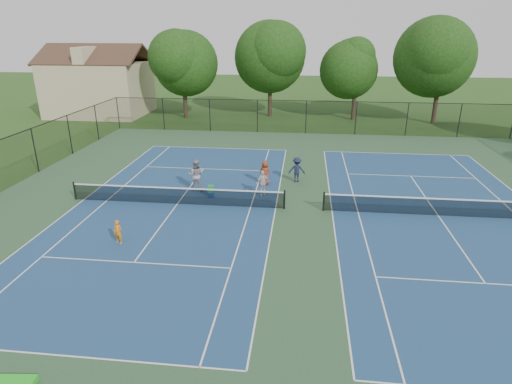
# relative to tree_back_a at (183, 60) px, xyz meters

# --- Properties ---
(ground) EXTENTS (140.00, 140.00, 0.00)m
(ground) POSITION_rel_tree_back_a_xyz_m (13.00, -24.00, -6.04)
(ground) COLOR #234716
(ground) RESTS_ON ground
(court_pad) EXTENTS (36.00, 36.00, 0.01)m
(court_pad) POSITION_rel_tree_back_a_xyz_m (13.00, -24.00, -6.03)
(court_pad) COLOR #2E522E
(court_pad) RESTS_ON ground
(tennis_court_left) EXTENTS (12.00, 23.83, 1.07)m
(tennis_court_left) POSITION_rel_tree_back_a_xyz_m (6.00, -24.00, -5.94)
(tennis_court_left) COLOR navy
(tennis_court_left) RESTS_ON ground
(tennis_court_right) EXTENTS (12.00, 23.83, 1.07)m
(tennis_court_right) POSITION_rel_tree_back_a_xyz_m (20.00, -24.00, -5.94)
(tennis_court_right) COLOR navy
(tennis_court_right) RESTS_ON ground
(perimeter_fence) EXTENTS (36.08, 36.08, 3.02)m
(perimeter_fence) POSITION_rel_tree_back_a_xyz_m (13.00, -24.00, -4.44)
(perimeter_fence) COLOR black
(perimeter_fence) RESTS_ON ground
(tree_back_a) EXTENTS (6.80, 6.80, 9.15)m
(tree_back_a) POSITION_rel_tree_back_a_xyz_m (0.00, 0.00, 0.00)
(tree_back_a) COLOR #2D2116
(tree_back_a) RESTS_ON ground
(tree_back_b) EXTENTS (7.60, 7.60, 10.03)m
(tree_back_b) POSITION_rel_tree_back_a_xyz_m (9.00, 2.00, 0.56)
(tree_back_b) COLOR #2D2116
(tree_back_b) RESTS_ON ground
(tree_back_c) EXTENTS (6.00, 6.00, 8.40)m
(tree_back_c) POSITION_rel_tree_back_a_xyz_m (18.00, 1.00, -0.56)
(tree_back_c) COLOR #2D2116
(tree_back_c) RESTS_ON ground
(tree_back_d) EXTENTS (7.80, 7.80, 10.37)m
(tree_back_d) POSITION_rel_tree_back_a_xyz_m (26.00, 0.00, 0.79)
(tree_back_d) COLOR #2D2116
(tree_back_d) RESTS_ON ground
(clapboard_house) EXTENTS (10.80, 8.10, 7.65)m
(clapboard_house) POSITION_rel_tree_back_a_xyz_m (-10.00, 1.00, -2.95)
(clapboard_house) COLOR tan
(clapboard_house) RESTS_ON ground
(child_player) EXTENTS (0.45, 0.35, 1.12)m
(child_player) POSITION_rel_tree_back_a_xyz_m (4.68, -28.80, -5.48)
(child_player) COLOR orange
(child_player) RESTS_ON ground
(instructor) EXTENTS (0.94, 0.74, 1.93)m
(instructor) POSITION_rel_tree_back_a_xyz_m (6.55, -21.73, -5.07)
(instructor) COLOR #97979A
(instructor) RESTS_ON ground
(bystander_a) EXTENTS (0.95, 0.81, 1.53)m
(bystander_a) POSITION_rel_tree_back_a_xyz_m (10.59, -22.13, -5.27)
(bystander_a) COLOR silver
(bystander_a) RESTS_ON ground
(bystander_b) EXTENTS (1.06, 0.63, 1.61)m
(bystander_b) POSITION_rel_tree_back_a_xyz_m (12.51, -19.53, -5.23)
(bystander_b) COLOR #1B1F3C
(bystander_b) RESTS_ON ground
(bystander_c) EXTENTS (0.84, 0.66, 1.52)m
(bystander_c) POSITION_rel_tree_back_a_xyz_m (10.54, -20.21, -5.28)
(bystander_c) COLOR maroon
(bystander_c) RESTS_ON ground
(ball_crate) EXTENTS (0.43, 0.37, 0.29)m
(ball_crate) POSITION_rel_tree_back_a_xyz_m (7.64, -22.71, -5.90)
(ball_crate) COLOR navy
(ball_crate) RESTS_ON ground
(ball_hopper) EXTENTS (0.38, 0.32, 0.41)m
(ball_hopper) POSITION_rel_tree_back_a_xyz_m (7.64, -22.71, -5.54)
(ball_hopper) COLOR green
(ball_hopper) RESTS_ON ball_crate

